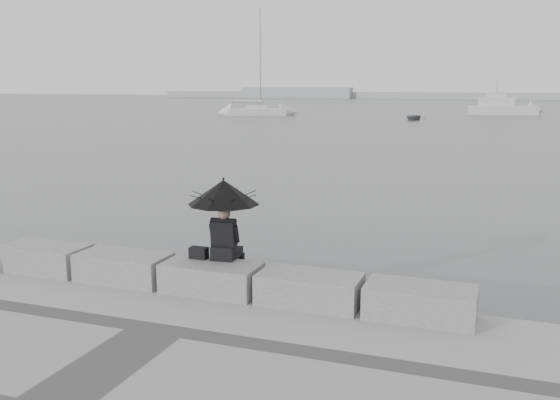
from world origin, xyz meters
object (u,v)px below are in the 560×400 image
at_px(sailboat_left, 257,111).
at_px(dinghy, 414,117).
at_px(seated_person, 223,200).
at_px(motor_cruiser, 503,107).

relative_size(sailboat_left, dinghy, 3.74).
relative_size(seated_person, motor_cruiser, 0.16).
height_order(seated_person, dinghy, seated_person).
bearing_deg(sailboat_left, motor_cruiser, -0.72).
bearing_deg(sailboat_left, seated_person, -92.68).
bearing_deg(motor_cruiser, sailboat_left, -166.79).
bearing_deg(seated_person, dinghy, 88.89).
xyz_separation_m(motor_cruiser, dinghy, (-8.89, -15.47, -0.60)).
distance_m(sailboat_left, motor_cruiser, 31.18).
distance_m(seated_person, motor_cruiser, 75.51).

